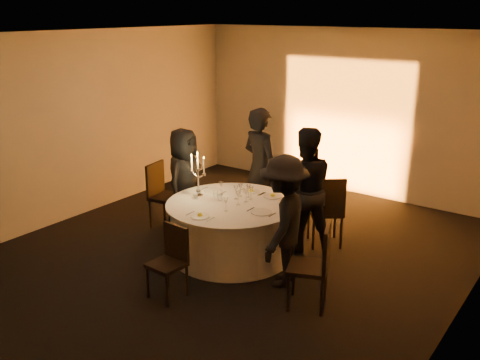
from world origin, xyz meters
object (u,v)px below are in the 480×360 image
Objects in this scene: guest_left at (184,180)px; guest_back_left at (260,168)px; chair_right at (316,261)px; chair_left at (162,191)px; guest_back_right at (304,189)px; chair_back_right at (327,207)px; chair_back_left at (291,191)px; banquet_table at (232,229)px; guest_right at (283,222)px; coffee_cup at (195,196)px; chair_front at (171,257)px; candelabra at (198,181)px.

guest_left is 1.20m from guest_back_left.
guest_back_left is at bearing -152.86° from chair_right.
guest_back_right is (2.21, 0.57, 0.31)m from chair_left.
guest_back_left is at bearing -61.45° from chair_left.
chair_back_left is at bearing -70.68° from chair_back_right.
banquet_table is 1.13m from guest_right.
guest_left is 14.75× the size of coffee_cup.
chair_front is at bearing 32.13° from guest_back_right.
chair_front is at bearing -84.46° from chair_right.
chair_front is 0.53× the size of guest_right.
chair_front is (1.59, -1.52, -0.09)m from chair_left.
banquet_table is at bearing 7.25° from guest_back_right.
guest_back_right reaches higher than chair_front.
guest_back_right is at bearing 4.00° from chair_back_right.
chair_front is 2.02m from guest_left.
guest_right is at bearing 117.38° from chair_back_left.
guest_back_right is (0.68, -0.80, 0.39)m from chair_back_left.
coffee_cup is at bearing -140.44° from guest_left.
chair_left is at bearing 139.10° from chair_front.
guest_back_right is at bearing 76.31° from chair_front.
candelabra is at bearing -3.62° from chair_back_right.
guest_right reaches higher than chair_front.
chair_right reaches higher than chair_front.
chair_front is (0.07, -1.31, 0.11)m from banquet_table.
chair_right is 0.61× the size of guest_right.
chair_right is 2.18m from coffee_cup.
guest_left is 2.20m from guest_right.
banquet_table is 16.36× the size of coffee_cup.
chair_right is at bearing 50.20° from guest_right.
chair_back_left is 0.47× the size of guest_back_left.
guest_back_right is 2.69× the size of candelabra.
chair_back_left reaches higher than banquet_table.
chair_right is at bearing -121.70° from guest_left.
guest_back_right is at bearing 48.62° from banquet_table.
chair_left is 1.59m from guest_back_left.
guest_back_right is at bearing 129.62° from chair_back_left.
chair_front is 1.36m from coffee_cup.
candelabra reaches higher than chair_left.
candelabra is (-1.49, -1.06, 0.40)m from chair_back_right.
coffee_cup is (-0.55, -1.72, 0.30)m from chair_back_left.
chair_right is at bearing -18.97° from banquet_table.
candelabra reaches higher than banquet_table.
banquet_table is 1.23m from guest_left.
chair_front is at bearing 90.66° from chair_back_left.
guest_back_right is (0.62, 2.09, 0.40)m from chair_front.
chair_left is at bearing 51.98° from guest_back_left.
chair_back_right is (0.94, 1.02, 0.22)m from banquet_table.
guest_left reaches higher than chair_left.
chair_back_right reaches higher than chair_back_left.
banquet_table is at bearing 4.72° from candelabra.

